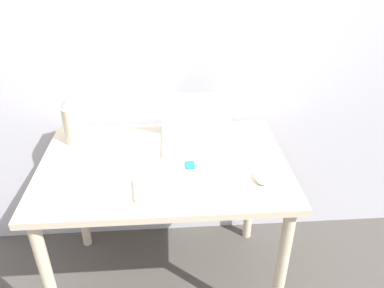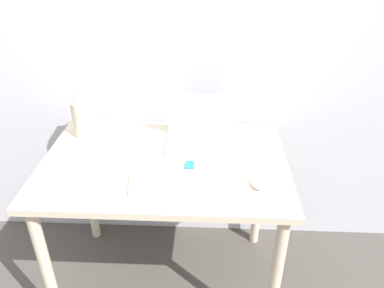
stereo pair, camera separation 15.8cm
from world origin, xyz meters
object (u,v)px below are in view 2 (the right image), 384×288
(keyboard, at_px, (180,184))
(mouse, at_px, (259,182))
(laptop, at_px, (202,133))
(vase, at_px, (83,112))
(mp3_player, at_px, (190,165))

(keyboard, distance_m, mouse, 0.31)
(laptop, relative_size, keyboard, 0.80)
(keyboard, distance_m, vase, 0.65)
(laptop, relative_size, vase, 1.29)
(vase, relative_size, mp3_player, 4.68)
(keyboard, relative_size, mouse, 4.74)
(mp3_player, bearing_deg, laptop, 76.86)
(laptop, height_order, keyboard, laptop)
(keyboard, xyz_separation_m, mp3_player, (0.03, 0.14, -0.01))
(laptop, relative_size, mp3_player, 6.05)
(laptop, bearing_deg, keyboard, -102.63)
(mouse, bearing_deg, laptop, 124.60)
(mouse, relative_size, vase, 0.34)
(keyboard, height_order, mp3_player, keyboard)
(keyboard, height_order, mouse, mouse)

